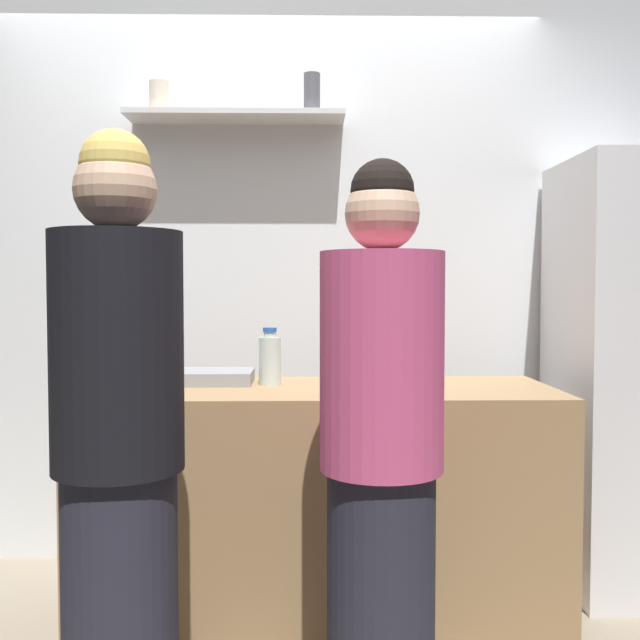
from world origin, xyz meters
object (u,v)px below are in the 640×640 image
at_px(wine_bottle_dark_glass, 133,350).
at_px(water_bottle_plastic, 270,359).
at_px(person_blonde, 119,455).
at_px(utensil_holder, 380,372).
at_px(person_pink_top, 381,457).
at_px(baking_pan, 209,377).
at_px(wine_bottle_amber_glass, 130,359).
at_px(refrigerator, 632,375).

xyz_separation_m(wine_bottle_dark_glass, water_bottle_plastic, (0.54, -0.08, -0.03)).
bearing_deg(person_blonde, utensil_holder, -168.41).
distance_m(water_bottle_plastic, person_pink_top, 0.87).
xyz_separation_m(water_bottle_plastic, person_blonde, (-0.35, -0.86, -0.16)).
relative_size(wine_bottle_dark_glass, person_pink_top, 0.21).
distance_m(wine_bottle_dark_glass, person_pink_top, 1.25).
bearing_deg(baking_pan, utensil_holder, -14.74).
relative_size(utensil_holder, wine_bottle_amber_glass, 0.67).
bearing_deg(wine_bottle_dark_glass, person_pink_top, -44.08).
distance_m(baking_pan, wine_bottle_dark_glass, 0.32).
bearing_deg(wine_bottle_amber_glass, refrigerator, 15.84).
relative_size(water_bottle_plastic, person_blonde, 0.13).
height_order(baking_pan, wine_bottle_dark_glass, wine_bottle_dark_glass).
relative_size(wine_bottle_amber_glass, person_pink_top, 0.21).
height_order(refrigerator, water_bottle_plastic, refrigerator).
relative_size(refrigerator, wine_bottle_dark_glass, 5.28).
xyz_separation_m(utensil_holder, wine_bottle_dark_glass, (-0.94, 0.21, 0.06)).
bearing_deg(wine_bottle_amber_glass, wine_bottle_dark_glass, 102.03).
bearing_deg(water_bottle_plastic, wine_bottle_amber_glass, -146.28).
bearing_deg(wine_bottle_dark_glass, utensil_holder, -12.65).
bearing_deg(water_bottle_plastic, person_pink_top, -65.86).
relative_size(baking_pan, water_bottle_plastic, 1.56).
relative_size(wine_bottle_amber_glass, person_blonde, 0.20).
xyz_separation_m(refrigerator, water_bottle_plastic, (-1.51, -0.25, 0.09)).
relative_size(water_bottle_plastic, person_pink_top, 0.14).
relative_size(baking_pan, wine_bottle_amber_glass, 1.03).
bearing_deg(baking_pan, water_bottle_plastic, -9.95).
height_order(utensil_holder, wine_bottle_dark_glass, wine_bottle_dark_glass).
height_order(wine_bottle_dark_glass, person_blonde, person_blonde).
bearing_deg(refrigerator, baking_pan, -173.11).
bearing_deg(wine_bottle_dark_glass, water_bottle_plastic, -8.88).
bearing_deg(person_blonde, baking_pan, -129.72).
xyz_separation_m(utensil_holder, wine_bottle_amber_glass, (-0.86, -0.18, 0.07)).
height_order(refrigerator, person_blonde, refrigerator).
relative_size(baking_pan, wine_bottle_dark_glass, 1.00).
xyz_separation_m(refrigerator, person_blonde, (-1.86, -1.12, -0.07)).
xyz_separation_m(utensil_holder, water_bottle_plastic, (-0.41, 0.13, 0.03)).
bearing_deg(person_pink_top, wine_bottle_amber_glass, -118.10).
distance_m(refrigerator, person_blonde, 2.17).
bearing_deg(utensil_holder, wine_bottle_dark_glass, 167.35).
height_order(baking_pan, utensil_holder, utensil_holder).
bearing_deg(person_pink_top, person_blonde, -80.19).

